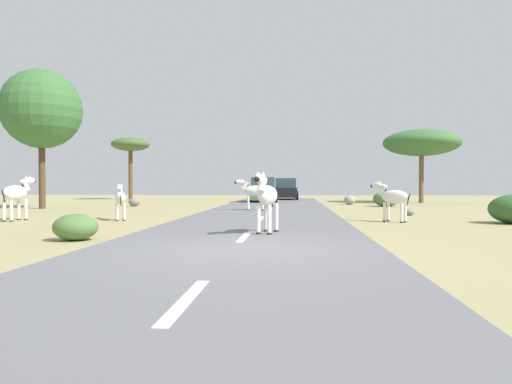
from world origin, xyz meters
The scene contains 18 objects.
ground_plane centered at (0.00, 0.00, 0.00)m, with size 90.00×90.00×0.00m, color #998E60.
road centered at (-0.27, 0.00, 0.03)m, with size 6.00×64.00×0.05m, color slate.
lane_markings centered at (-0.27, -1.00, 0.05)m, with size 0.16×56.00×0.01m.
zebra_0 centered at (0.22, 2.94, 1.01)m, with size 0.66×1.69×1.61m.
zebra_1 centered at (-1.02, 13.40, 0.98)m, with size 1.65×0.49×1.56m.
zebra_2 centered at (-9.03, 6.89, 0.99)m, with size 0.58×1.75×1.65m.
zebra_3 centered at (4.36, 7.42, 0.86)m, with size 1.28×1.15×1.44m.
zebra_4 centered at (-5.39, 7.39, 0.81)m, with size 0.78×1.37×1.36m.
car_0 centered at (-1.30, 24.12, 0.85)m, with size 2.28×4.47×1.74m.
car_1 centered at (0.28, 29.25, 0.85)m, with size 2.07×4.37×1.74m.
tree_2 centered at (-12.44, 14.59, 5.29)m, with size 4.18×4.18×7.40m.
tree_3 centered at (-12.80, 28.97, 4.55)m, with size 3.19×3.19×5.22m.
tree_5 centered at (9.85, 24.14, 4.19)m, with size 5.28×5.28×5.13m.
bush_0 centered at (-4.21, 1.48, 0.31)m, with size 1.05×0.94×0.63m, color #4C7038.
bush_1 centered at (6.34, 18.59, 0.46)m, with size 1.52×1.37×0.91m, color #4C7038.
rock_1 centered at (-8.49, 17.67, 0.26)m, with size 0.68×0.64×0.53m, color gray.
rock_2 centered at (4.54, 21.10, 0.28)m, with size 0.73×0.76×0.57m, color gray.
rock_3 centered at (5.80, 10.91, 0.14)m, with size 0.41×0.44×0.27m, color gray.
Camera 1 is at (0.91, -8.97, 1.33)m, focal length 32.38 mm.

